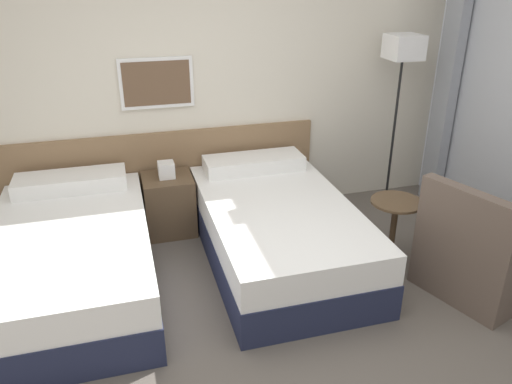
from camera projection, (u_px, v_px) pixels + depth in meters
ground_plane at (291, 342)px, 3.28m from camera, size 16.00×16.00×0.00m
wall_headboard at (216, 81)px, 4.53m from camera, size 10.00×0.10×2.70m
bed_near_door at (72, 258)px, 3.72m from camera, size 1.14×1.98×0.65m
bed_near_window at (277, 229)px, 4.11m from camera, size 1.14×1.98×0.65m
nightstand at (169, 203)px, 4.54m from camera, size 0.44×0.43×0.68m
floor_lamp at (402, 60)px, 4.52m from camera, size 0.29×0.29×1.69m
side_table at (394, 220)px, 4.00m from camera, size 0.41×0.41×0.56m
armchair at (480, 256)px, 3.69m from camera, size 0.90×0.92×0.89m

